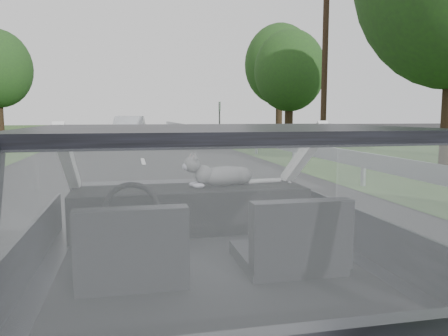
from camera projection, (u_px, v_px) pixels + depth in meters
name	position (u px, v px, depth m)	size (l,w,h in m)	color
subject_car	(206.00, 254.00, 2.43)	(1.80, 4.00, 1.45)	black
dashboard	(190.00, 209.00, 3.02)	(1.58, 0.45, 0.30)	black
driver_seat	(132.00, 247.00, 2.05)	(0.50, 0.72, 0.42)	black
passenger_seat	(293.00, 237.00, 2.22)	(0.50, 0.72, 0.42)	black
steering_wheel	(131.00, 211.00, 2.65)	(0.36, 0.36, 0.04)	black
cat	(224.00, 175.00, 3.09)	(0.54, 0.17, 0.24)	slate
guardrail	(291.00, 146.00, 13.05)	(0.05, 90.00, 0.32)	#9EA3AA
other_car	(129.00, 129.00, 23.95)	(1.76, 4.45, 1.46)	silver
highway_sign	(219.00, 120.00, 27.88)	(0.09, 0.94, 2.35)	#116C25
utility_pole	(325.00, 56.00, 20.06)	(0.27, 0.27, 8.39)	#412B20
tree_2	(289.00, 87.00, 25.98)	(4.20, 4.20, 6.37)	#1E391A
tree_3	(279.00, 81.00, 35.82)	(5.72, 5.72, 8.67)	#1E391A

